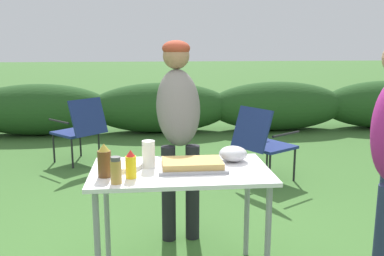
{
  "coord_description": "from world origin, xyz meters",
  "views": [
    {
      "loc": [
        -0.18,
        -2.53,
        1.52
      ],
      "look_at": [
        0.12,
        0.53,
        0.89
      ],
      "focal_mm": 40.0,
      "sensor_mm": 36.0,
      "label": 1
    }
  ],
  "objects_px": {
    "standing_person_in_dark_puffer": "(178,116)",
    "camp_chair_green_behind_table": "(80,127)",
    "spice_jar": "(116,170)",
    "camp_chair_near_hedge": "(262,140)",
    "food_tray": "(192,165)",
    "beer_bottle": "(104,161)",
    "paper_cup_stack": "(149,154)",
    "folding_table": "(181,181)",
    "mixing_bowl": "(233,154)",
    "plate_stack": "(123,166)",
    "mustard_bottle": "(131,165)"
  },
  "relations": [
    {
      "from": "standing_person_in_dark_puffer",
      "to": "mixing_bowl",
      "type": "bearing_deg",
      "value": -61.68
    },
    {
      "from": "paper_cup_stack",
      "to": "spice_jar",
      "type": "relative_size",
      "value": 1.12
    },
    {
      "from": "plate_stack",
      "to": "camp_chair_near_hedge",
      "type": "distance_m",
      "value": 2.28
    },
    {
      "from": "food_tray",
      "to": "beer_bottle",
      "type": "height_order",
      "value": "beer_bottle"
    },
    {
      "from": "paper_cup_stack",
      "to": "camp_chair_near_hedge",
      "type": "distance_m",
      "value": 2.19
    },
    {
      "from": "food_tray",
      "to": "camp_chair_near_hedge",
      "type": "bearing_deg",
      "value": 63.02
    },
    {
      "from": "standing_person_in_dark_puffer",
      "to": "camp_chair_green_behind_table",
      "type": "relative_size",
      "value": 1.83
    },
    {
      "from": "paper_cup_stack",
      "to": "mustard_bottle",
      "type": "height_order",
      "value": "paper_cup_stack"
    },
    {
      "from": "folding_table",
      "to": "standing_person_in_dark_puffer",
      "type": "distance_m",
      "value": 0.74
    },
    {
      "from": "folding_table",
      "to": "paper_cup_stack",
      "type": "xyz_separation_m",
      "value": [
        -0.2,
        0.06,
        0.16
      ]
    },
    {
      "from": "spice_jar",
      "to": "beer_bottle",
      "type": "height_order",
      "value": "beer_bottle"
    },
    {
      "from": "paper_cup_stack",
      "to": "standing_person_in_dark_puffer",
      "type": "height_order",
      "value": "standing_person_in_dark_puffer"
    },
    {
      "from": "standing_person_in_dark_puffer",
      "to": "beer_bottle",
      "type": "bearing_deg",
      "value": -124.83
    },
    {
      "from": "paper_cup_stack",
      "to": "camp_chair_near_hedge",
      "type": "height_order",
      "value": "paper_cup_stack"
    },
    {
      "from": "plate_stack",
      "to": "camp_chair_green_behind_table",
      "type": "distance_m",
      "value": 2.83
    },
    {
      "from": "plate_stack",
      "to": "paper_cup_stack",
      "type": "relative_size",
      "value": 1.36
    },
    {
      "from": "food_tray",
      "to": "camp_chair_green_behind_table",
      "type": "bearing_deg",
      "value": 111.87
    },
    {
      "from": "plate_stack",
      "to": "mustard_bottle",
      "type": "distance_m",
      "value": 0.22
    },
    {
      "from": "paper_cup_stack",
      "to": "camp_chair_green_behind_table",
      "type": "xyz_separation_m",
      "value": [
        -0.85,
        2.72,
        -0.36
      ]
    },
    {
      "from": "mustard_bottle",
      "to": "mixing_bowl",
      "type": "bearing_deg",
      "value": 24.18
    },
    {
      "from": "folding_table",
      "to": "mixing_bowl",
      "type": "relative_size",
      "value": 5.94
    },
    {
      "from": "camp_chair_green_behind_table",
      "to": "camp_chair_near_hedge",
      "type": "bearing_deg",
      "value": -68.32
    },
    {
      "from": "spice_jar",
      "to": "camp_chair_near_hedge",
      "type": "bearing_deg",
      "value": 56.25
    },
    {
      "from": "mustard_bottle",
      "to": "spice_jar",
      "type": "bearing_deg",
      "value": -131.21
    },
    {
      "from": "folding_table",
      "to": "camp_chair_near_hedge",
      "type": "xyz_separation_m",
      "value": [
        1.02,
        1.85,
        -0.2
      ]
    },
    {
      "from": "paper_cup_stack",
      "to": "spice_jar",
      "type": "distance_m",
      "value": 0.34
    },
    {
      "from": "camp_chair_near_hedge",
      "to": "food_tray",
      "type": "bearing_deg",
      "value": -59.17
    },
    {
      "from": "beer_bottle",
      "to": "camp_chair_near_hedge",
      "type": "distance_m",
      "value": 2.47
    },
    {
      "from": "folding_table",
      "to": "standing_person_in_dark_puffer",
      "type": "bearing_deg",
      "value": 87.1
    },
    {
      "from": "mixing_bowl",
      "to": "paper_cup_stack",
      "type": "relative_size",
      "value": 1.08
    },
    {
      "from": "camp_chair_green_behind_table",
      "to": "camp_chair_near_hedge",
      "type": "height_order",
      "value": "same"
    },
    {
      "from": "food_tray",
      "to": "plate_stack",
      "type": "distance_m",
      "value": 0.43
    },
    {
      "from": "food_tray",
      "to": "beer_bottle",
      "type": "bearing_deg",
      "value": -169.14
    },
    {
      "from": "beer_bottle",
      "to": "camp_chair_near_hedge",
      "type": "xyz_separation_m",
      "value": [
        1.47,
        1.96,
        -0.37
      ]
    },
    {
      "from": "standing_person_in_dark_puffer",
      "to": "spice_jar",
      "type": "bearing_deg",
      "value": -117.31
    },
    {
      "from": "mixing_bowl",
      "to": "camp_chair_near_hedge",
      "type": "relative_size",
      "value": 0.22
    },
    {
      "from": "spice_jar",
      "to": "beer_bottle",
      "type": "distance_m",
      "value": 0.15
    },
    {
      "from": "food_tray",
      "to": "plate_stack",
      "type": "xyz_separation_m",
      "value": [
        -0.43,
        0.06,
        -0.01
      ]
    },
    {
      "from": "folding_table",
      "to": "camp_chair_near_hedge",
      "type": "distance_m",
      "value": 2.12
    },
    {
      "from": "beer_bottle",
      "to": "spice_jar",
      "type": "bearing_deg",
      "value": -59.63
    },
    {
      "from": "paper_cup_stack",
      "to": "standing_person_in_dark_puffer",
      "type": "distance_m",
      "value": 0.68
    },
    {
      "from": "folding_table",
      "to": "spice_jar",
      "type": "distance_m",
      "value": 0.47
    },
    {
      "from": "folding_table",
      "to": "spice_jar",
      "type": "bearing_deg",
      "value": -148.4
    },
    {
      "from": "spice_jar",
      "to": "camp_chair_green_behind_table",
      "type": "bearing_deg",
      "value": 102.55
    },
    {
      "from": "standing_person_in_dark_puffer",
      "to": "camp_chair_near_hedge",
      "type": "relative_size",
      "value": 1.83
    },
    {
      "from": "camp_chair_near_hedge",
      "to": "camp_chair_green_behind_table",
      "type": "bearing_deg",
      "value": -146.47
    },
    {
      "from": "paper_cup_stack",
      "to": "beer_bottle",
      "type": "distance_m",
      "value": 0.3
    },
    {
      "from": "camp_chair_green_behind_table",
      "to": "spice_jar",
      "type": "bearing_deg",
      "value": -121.5
    },
    {
      "from": "standing_person_in_dark_puffer",
      "to": "camp_chair_green_behind_table",
      "type": "height_order",
      "value": "standing_person_in_dark_puffer"
    },
    {
      "from": "mixing_bowl",
      "to": "paper_cup_stack",
      "type": "distance_m",
      "value": 0.56
    }
  ]
}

